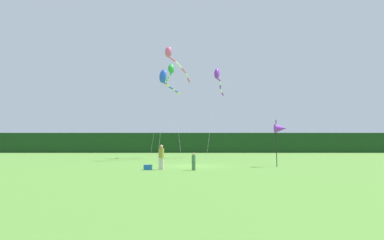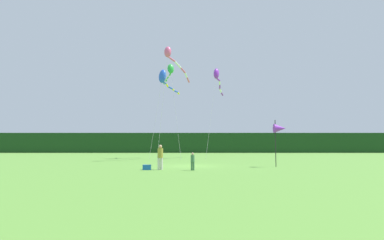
{
  "view_description": "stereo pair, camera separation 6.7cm",
  "coord_description": "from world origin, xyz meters",
  "px_view_note": "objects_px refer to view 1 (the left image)",
  "views": [
    {
      "loc": [
        0.01,
        -25.33,
        1.63
      ],
      "look_at": [
        0.0,
        6.0,
        4.13
      ],
      "focal_mm": 29.7,
      "sensor_mm": 36.0,
      "label": 1
    },
    {
      "loc": [
        0.08,
        -25.33,
        1.63
      ],
      "look_at": [
        0.0,
        6.0,
        4.13
      ],
      "focal_mm": 29.7,
      "sensor_mm": 36.0,
      "label": 2
    }
  ],
  "objects_px": {
    "banner_flag_pole": "(281,129)",
    "kite_green": "(171,71)",
    "kite_purple": "(218,76)",
    "kite_blue": "(164,78)",
    "kite_rainbow": "(173,58)",
    "person_adult": "(161,156)",
    "person_child": "(194,160)",
    "cooler_box": "(148,167)"
  },
  "relations": [
    {
      "from": "cooler_box",
      "to": "kite_purple",
      "type": "distance_m",
      "value": 23.15
    },
    {
      "from": "banner_flag_pole",
      "to": "kite_purple",
      "type": "bearing_deg",
      "value": 101.53
    },
    {
      "from": "person_child",
      "to": "cooler_box",
      "type": "bearing_deg",
      "value": 171.52
    },
    {
      "from": "kite_green",
      "to": "kite_purple",
      "type": "bearing_deg",
      "value": 9.75
    },
    {
      "from": "kite_blue",
      "to": "person_child",
      "type": "bearing_deg",
      "value": -79.05
    },
    {
      "from": "kite_rainbow",
      "to": "kite_blue",
      "type": "height_order",
      "value": "kite_rainbow"
    },
    {
      "from": "cooler_box",
      "to": "kite_rainbow",
      "type": "height_order",
      "value": "kite_rainbow"
    },
    {
      "from": "kite_rainbow",
      "to": "banner_flag_pole",
      "type": "bearing_deg",
      "value": -50.09
    },
    {
      "from": "cooler_box",
      "to": "kite_blue",
      "type": "xyz_separation_m",
      "value": [
        -0.58,
        18.22,
        9.92
      ]
    },
    {
      "from": "kite_purple",
      "to": "kite_green",
      "type": "bearing_deg",
      "value": -170.25
    },
    {
      "from": "kite_green",
      "to": "kite_purple",
      "type": "relative_size",
      "value": 1.03
    },
    {
      "from": "person_child",
      "to": "kite_purple",
      "type": "bearing_deg",
      "value": 80.85
    },
    {
      "from": "cooler_box",
      "to": "kite_blue",
      "type": "bearing_deg",
      "value": 91.82
    },
    {
      "from": "person_adult",
      "to": "person_child",
      "type": "relative_size",
      "value": 1.44
    },
    {
      "from": "person_child",
      "to": "kite_green",
      "type": "relative_size",
      "value": 0.1
    },
    {
      "from": "person_adult",
      "to": "kite_green",
      "type": "height_order",
      "value": "kite_green"
    },
    {
      "from": "kite_green",
      "to": "kite_rainbow",
      "type": "distance_m",
      "value": 5.01
    },
    {
      "from": "person_child",
      "to": "banner_flag_pole",
      "type": "xyz_separation_m",
      "value": [
        6.66,
        3.4,
        2.24
      ]
    },
    {
      "from": "banner_flag_pole",
      "to": "kite_rainbow",
      "type": "bearing_deg",
      "value": 129.91
    },
    {
      "from": "banner_flag_pole",
      "to": "kite_purple",
      "type": "height_order",
      "value": "kite_purple"
    },
    {
      "from": "kite_purple",
      "to": "kite_blue",
      "type": "relative_size",
      "value": 1.05
    },
    {
      "from": "banner_flag_pole",
      "to": "kite_rainbow",
      "type": "distance_m",
      "value": 16.38
    },
    {
      "from": "person_child",
      "to": "kite_green",
      "type": "height_order",
      "value": "kite_green"
    },
    {
      "from": "person_adult",
      "to": "kite_rainbow",
      "type": "bearing_deg",
      "value": 90.6
    },
    {
      "from": "kite_purple",
      "to": "kite_blue",
      "type": "xyz_separation_m",
      "value": [
        -6.85,
        -1.47,
        -0.53
      ]
    },
    {
      "from": "person_adult",
      "to": "kite_green",
      "type": "distance_m",
      "value": 21.17
    },
    {
      "from": "kite_purple",
      "to": "person_child",
      "type": "bearing_deg",
      "value": -99.15
    },
    {
      "from": "kite_green",
      "to": "kite_purple",
      "type": "distance_m",
      "value": 6.19
    },
    {
      "from": "banner_flag_pole",
      "to": "kite_green",
      "type": "relative_size",
      "value": 0.3
    },
    {
      "from": "kite_green",
      "to": "kite_purple",
      "type": "xyz_separation_m",
      "value": [
        6.08,
        1.04,
        -0.51
      ]
    },
    {
      "from": "cooler_box",
      "to": "kite_blue",
      "type": "height_order",
      "value": "kite_blue"
    },
    {
      "from": "kite_green",
      "to": "cooler_box",
      "type": "bearing_deg",
      "value": -90.6
    },
    {
      "from": "person_child",
      "to": "kite_rainbow",
      "type": "bearing_deg",
      "value": 99.28
    },
    {
      "from": "person_adult",
      "to": "kite_purple",
      "type": "distance_m",
      "value": 22.51
    },
    {
      "from": "person_child",
      "to": "banner_flag_pole",
      "type": "relative_size",
      "value": 0.32
    },
    {
      "from": "kite_rainbow",
      "to": "kite_blue",
      "type": "distance_m",
      "value": 4.93
    },
    {
      "from": "cooler_box",
      "to": "kite_rainbow",
      "type": "xyz_separation_m",
      "value": [
        0.73,
        13.66,
        11.27
      ]
    },
    {
      "from": "banner_flag_pole",
      "to": "kite_green",
      "type": "xyz_separation_m",
      "value": [
        -9.49,
        15.69,
        8.25
      ]
    },
    {
      "from": "person_adult",
      "to": "person_child",
      "type": "xyz_separation_m",
      "value": [
        2.16,
        -0.56,
        -0.28
      ]
    },
    {
      "from": "cooler_box",
      "to": "kite_rainbow",
      "type": "relative_size",
      "value": 0.04
    },
    {
      "from": "kite_purple",
      "to": "kite_rainbow",
      "type": "bearing_deg",
      "value": -132.65
    },
    {
      "from": "kite_rainbow",
      "to": "kite_blue",
      "type": "relative_size",
      "value": 1.12
    }
  ]
}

